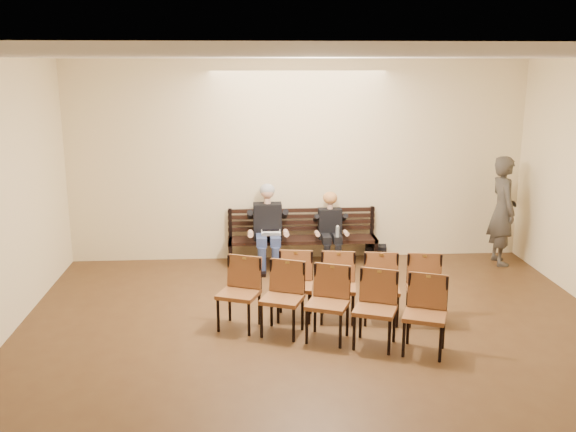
# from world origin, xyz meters

# --- Properties ---
(ground) EXTENTS (10.00, 10.00, 0.00)m
(ground) POSITION_xyz_m (0.00, 0.00, 0.00)
(ground) COLOR #52361C
(ground) RESTS_ON ground
(room_walls) EXTENTS (8.02, 10.01, 3.51)m
(room_walls) POSITION_xyz_m (0.00, 0.79, 2.54)
(room_walls) COLOR beige
(room_walls) RESTS_ON ground
(bench) EXTENTS (2.60, 0.90, 0.45)m
(bench) POSITION_xyz_m (0.06, 4.65, 0.23)
(bench) COLOR black
(bench) RESTS_ON ground
(seated_man) EXTENTS (0.60, 0.83, 1.44)m
(seated_man) POSITION_xyz_m (-0.55, 4.53, 0.72)
(seated_man) COLOR black
(seated_man) RESTS_ON ground
(seated_woman) EXTENTS (0.49, 0.68, 1.15)m
(seated_woman) POSITION_xyz_m (0.53, 4.53, 0.58)
(seated_woman) COLOR black
(seated_woman) RESTS_ON ground
(laptop) EXTENTS (0.35, 0.28, 0.24)m
(laptop) POSITION_xyz_m (-0.50, 4.37, 0.57)
(laptop) COLOR silver
(laptop) RESTS_ON bench
(water_bottle) EXTENTS (0.07, 0.07, 0.21)m
(water_bottle) POSITION_xyz_m (0.61, 4.23, 0.55)
(water_bottle) COLOR silver
(water_bottle) RESTS_ON bench
(bag) EXTENTS (0.41, 0.31, 0.27)m
(bag) POSITION_xyz_m (1.37, 4.71, 0.14)
(bag) COLOR black
(bag) RESTS_ON ground
(passerby) EXTENTS (0.54, 0.81, 2.18)m
(passerby) POSITION_xyz_m (3.50, 4.40, 1.09)
(passerby) COLOR #3D3832
(passerby) RESTS_ON ground
(chair_row_front) EXTENTS (2.29, 0.84, 0.92)m
(chair_row_front) POSITION_xyz_m (0.59, 2.03, 0.46)
(chair_row_front) COLOR brown
(chair_row_front) RESTS_ON ground
(chair_row_back) EXTENTS (2.89, 1.56, 0.95)m
(chair_row_back) POSITION_xyz_m (0.08, 1.44, 0.47)
(chair_row_back) COLOR brown
(chair_row_back) RESTS_ON ground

